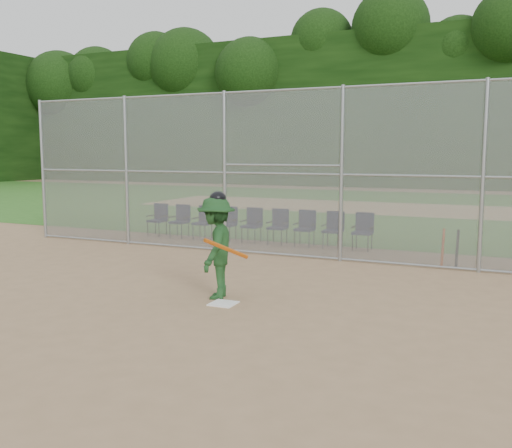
% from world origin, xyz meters
% --- Properties ---
extents(ground, '(100.00, 100.00, 0.00)m').
position_xyz_m(ground, '(0.00, 0.00, 0.00)').
color(ground, tan).
rests_on(ground, ground).
extents(grass_strip, '(100.00, 100.00, 0.00)m').
position_xyz_m(grass_strip, '(0.00, 18.00, 0.01)').
color(grass_strip, '#2F691F').
rests_on(grass_strip, ground).
extents(dirt_patch_far, '(24.00, 24.00, 0.00)m').
position_xyz_m(dirt_patch_far, '(0.00, 18.00, 0.01)').
color(dirt_patch_far, tan).
rests_on(dirt_patch_far, ground).
extents(backstop_fence, '(16.09, 0.09, 4.00)m').
position_xyz_m(backstop_fence, '(0.00, 5.00, 2.07)').
color(backstop_fence, gray).
rests_on(backstop_fence, ground).
extents(treeline, '(81.00, 60.00, 11.00)m').
position_xyz_m(treeline, '(0.00, 20.00, 5.50)').
color(treeline, black).
rests_on(treeline, ground).
extents(home_plate, '(0.42, 0.42, 0.02)m').
position_xyz_m(home_plate, '(0.30, 0.53, 0.01)').
color(home_plate, white).
rests_on(home_plate, ground).
extents(batter_at_plate, '(1.12, 1.38, 1.85)m').
position_xyz_m(batter_at_plate, '(-0.01, 0.87, 0.89)').
color(batter_at_plate, '#1B451E').
rests_on(batter_at_plate, ground).
extents(spare_bats, '(0.36, 0.31, 0.84)m').
position_xyz_m(spare_bats, '(3.38, 5.32, 0.42)').
color(spare_bats, '#D84C14').
rests_on(spare_bats, ground).
extents(chair_0, '(0.54, 0.52, 0.96)m').
position_xyz_m(chair_0, '(-5.17, 6.64, 0.48)').
color(chair_0, '#0E1436').
rests_on(chair_0, ground).
extents(chair_1, '(0.54, 0.52, 0.96)m').
position_xyz_m(chair_1, '(-4.38, 6.64, 0.48)').
color(chair_1, '#0E1436').
rests_on(chair_1, ground).
extents(chair_2, '(0.54, 0.52, 0.96)m').
position_xyz_m(chair_2, '(-3.60, 6.64, 0.48)').
color(chair_2, '#0E1436').
rests_on(chair_2, ground).
extents(chair_3, '(0.54, 0.52, 0.96)m').
position_xyz_m(chair_3, '(-2.81, 6.64, 0.48)').
color(chair_3, '#0E1436').
rests_on(chair_3, ground).
extents(chair_4, '(0.54, 0.52, 0.96)m').
position_xyz_m(chair_4, '(-2.03, 6.64, 0.48)').
color(chair_4, '#0E1436').
rests_on(chair_4, ground).
extents(chair_5, '(0.54, 0.52, 0.96)m').
position_xyz_m(chair_5, '(-1.25, 6.64, 0.48)').
color(chair_5, '#0E1436').
rests_on(chair_5, ground).
extents(chair_6, '(0.54, 0.52, 0.96)m').
position_xyz_m(chair_6, '(-0.46, 6.64, 0.48)').
color(chair_6, '#0E1436').
rests_on(chair_6, ground).
extents(chair_7, '(0.54, 0.52, 0.96)m').
position_xyz_m(chair_7, '(0.32, 6.64, 0.48)').
color(chair_7, '#0E1436').
rests_on(chair_7, ground).
extents(chair_8, '(0.54, 0.52, 0.96)m').
position_xyz_m(chair_8, '(1.11, 6.64, 0.48)').
color(chair_8, '#0E1436').
rests_on(chair_8, ground).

